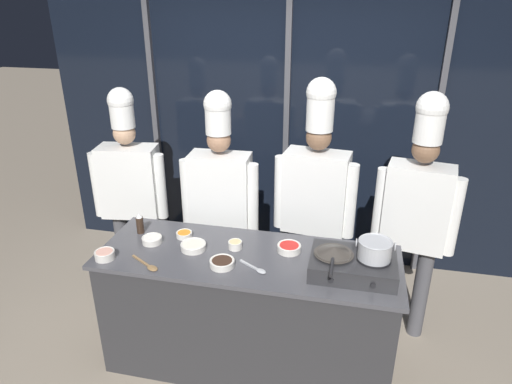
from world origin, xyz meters
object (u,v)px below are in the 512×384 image
object	(u,v)px
prep_bowl_shrimp	(105,254)
chef_line	(315,193)
prep_bowl_rice	(152,239)
prep_bowl_garlic	(193,246)
prep_bowl_soy_glaze	(222,262)
portable_stove	(353,265)
chef_pastry	(417,207)
prep_bowl_carrots	(184,234)
chef_sous	(221,194)
serving_spoon_slotted	(257,269)
squeeze_bottle_soy	(140,223)
frying_pan	(334,251)
chef_head	(130,184)
prep_bowl_ginger	(235,244)
prep_bowl_bell_pepper	(289,247)
stock_pot	(375,249)
serving_spoon_solid	(149,266)

from	to	relation	value
prep_bowl_shrimp	chef_line	bearing A→B (deg)	35.67
prep_bowl_rice	prep_bowl_shrimp	bearing A→B (deg)	-129.43
prep_bowl_garlic	prep_bowl_shrimp	size ratio (longest dim) A/B	1.31
prep_bowl_soy_glaze	portable_stove	bearing A→B (deg)	7.55
chef_pastry	prep_bowl_rice	bearing A→B (deg)	27.62
prep_bowl_rice	prep_bowl_carrots	size ratio (longest dim) A/B	1.23
chef_line	chef_sous	bearing A→B (deg)	12.78
serving_spoon_slotted	chef_line	world-z (taller)	chef_line
prep_bowl_rice	squeeze_bottle_soy	bearing A→B (deg)	140.73
frying_pan	chef_head	world-z (taller)	chef_head
prep_bowl_ginger	squeeze_bottle_soy	bearing A→B (deg)	174.94
prep_bowl_ginger	prep_bowl_carrots	world-z (taller)	prep_bowl_ginger
portable_stove	prep_bowl_shrimp	bearing A→B (deg)	-173.25
prep_bowl_bell_pepper	chef_line	distance (m)	0.59
frying_pan	prep_bowl_shrimp	size ratio (longest dim) A/B	3.25
prep_bowl_soy_glaze	chef_line	bearing A→B (deg)	59.07
portable_stove	prep_bowl_bell_pepper	xyz separation A→B (m)	(-0.42, 0.16, -0.03)
frying_pan	chef_pastry	world-z (taller)	chef_pastry
portable_stove	serving_spoon_slotted	world-z (taller)	portable_stove
chef_head	chef_sous	world-z (taller)	chef_sous
prep_bowl_soy_glaze	frying_pan	bearing A→B (deg)	8.49
prep_bowl_rice	prep_bowl_ginger	bearing A→B (deg)	4.97
prep_bowl_soy_glaze	stock_pot	bearing A→B (deg)	6.59
prep_bowl_bell_pepper	prep_bowl_carrots	bearing A→B (deg)	177.61
frying_pan	prep_bowl_rice	size ratio (longest dim) A/B	3.06
prep_bowl_soy_glaze	chef_line	distance (m)	0.98
prep_bowl_garlic	prep_bowl_carrots	world-z (taller)	prep_bowl_garlic
prep_bowl_ginger	prep_bowl_soy_glaze	world-z (taller)	prep_bowl_ginger
prep_bowl_soy_glaze	squeeze_bottle_soy	bearing A→B (deg)	157.20
portable_stove	chef_sous	world-z (taller)	chef_sous
prep_bowl_rice	chef_head	world-z (taller)	chef_head
chef_line	squeeze_bottle_soy	bearing A→B (deg)	30.90
prep_bowl_garlic	chef_sous	bearing A→B (deg)	88.38
prep_bowl_carrots	portable_stove	bearing A→B (deg)	-9.50
serving_spoon_solid	chef_pastry	xyz separation A→B (m)	(1.67, 0.86, 0.18)
prep_bowl_ginger	chef_head	world-z (taller)	chef_head
frying_pan	serving_spoon_solid	world-z (taller)	frying_pan
stock_pot	prep_bowl_ginger	distance (m)	0.92
squeeze_bottle_soy	chef_line	bearing A→B (deg)	24.18
frying_pan	prep_bowl_ginger	world-z (taller)	frying_pan
chef_pastry	squeeze_bottle_soy	bearing A→B (deg)	23.21
serving_spoon_solid	prep_bowl_carrots	bearing A→B (deg)	79.42
squeeze_bottle_soy	chef_pastry	bearing A→B (deg)	13.26
prep_bowl_shrimp	serving_spoon_slotted	bearing A→B (deg)	4.71
portable_stove	chef_line	distance (m)	0.80
prep_bowl_bell_pepper	chef_line	xyz separation A→B (m)	(0.11, 0.56, 0.17)
prep_bowl_rice	chef_pastry	bearing A→B (deg)	17.67
stock_pot	prep_bowl_rice	size ratio (longest dim) A/B	1.66
prep_bowl_bell_pepper	chef_pastry	distance (m)	0.98
squeeze_bottle_soy	chef_pastry	world-z (taller)	chef_pastry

